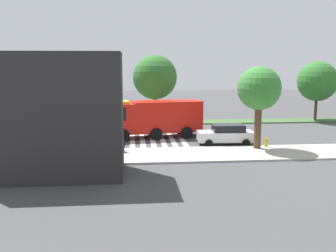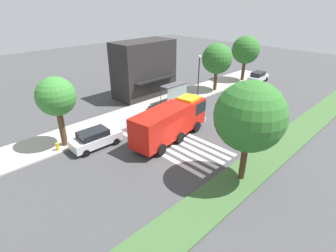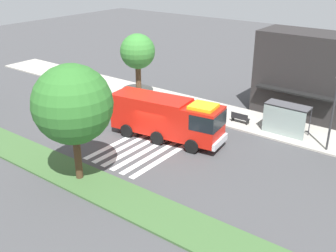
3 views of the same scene
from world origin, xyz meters
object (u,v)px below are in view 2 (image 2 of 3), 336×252
Objects in this scene: sidewalk_tree_west at (217,59)px; median_tree_west at (250,117)px; fire_truck at (172,120)px; bus_stop_shelter at (175,90)px; street_lamp at (199,73)px; parked_car_mid at (258,77)px; sidewalk_tree_far_west at (56,97)px; parked_car_west at (95,138)px; sidewalk_tree_center at (246,50)px; bench_near_shelter at (152,108)px; fire_hydrant at (57,147)px.

sidewalk_tree_west is 21.71m from median_tree_west.
median_tree_west reaches higher than fire_truck.
street_lamp is (3.70, -0.72, 1.70)m from bus_stop_shelter.
parked_car_mid is 32.76m from sidewalk_tree_far_west.
parked_car_west is at bearing -174.17° from sidewalk_tree_west.
bus_stop_shelter is at bearing 61.43° from median_tree_west.
sidewalk_tree_center is (15.94, -0.32, 3.18)m from bus_stop_shelter.
street_lamp reaches higher than parked_car_west.
street_lamp is 4.67m from sidewalk_tree_west.
fire_truck is at bearing 83.05° from median_tree_west.
sidewalk_tree_far_west reaches higher than parked_car_mid.
sidewalk_tree_far_west is 0.91× the size of sidewalk_tree_center.
street_lamp is at bearing 169.29° from parked_car_mid.
street_lamp is at bearing 50.07° from median_tree_west.
bus_stop_shelter is (-17.11, 2.52, 1.02)m from parked_car_mid.
bus_stop_shelter is (6.98, 6.23, -0.07)m from fire_truck.
street_lamp is (17.03, 1.80, 2.69)m from parked_car_west.
street_lamp reaches higher than bench_near_shelter.
sidewalk_tree_west reaches higher than street_lamp.
parked_car_mid is at bearing 25.91° from median_tree_west.
median_tree_west reaches higher than bench_near_shelter.
fire_hydrant is (-33.36, 1.70, -0.38)m from parked_car_mid.
parked_car_west is 3.41m from fire_hydrant.
street_lamp is at bearing -5.51° from bench_near_shelter.
median_tree_west is (5.31, -12.21, 4.36)m from parked_car_west.
median_tree_west is at bearing -157.14° from parked_car_mid.
parked_car_mid is at bearing 1.91° from parked_car_west.
fire_truck is 12.14m from street_lamp.
sidewalk_tree_center is 10.26× the size of fire_hydrant.
parked_car_west is 21.99m from sidewalk_tree_west.
parked_car_west is 0.63× the size of median_tree_west.
parked_car_mid is at bearing -61.99° from sidewalk_tree_center.
parked_car_west is at bearing -175.70° from sidewalk_tree_center.
sidewalk_tree_west is 7.73m from sidewalk_tree_center.
bus_stop_shelter reaches higher than parked_car_west.
street_lamp is 8.27× the size of fire_hydrant.
parked_car_mid is at bearing -3.89° from sidewalk_tree_far_west.
bench_near_shelter is at bearing 3.93° from fire_hydrant.
fire_hydrant is (-0.92, -0.50, -4.37)m from sidewalk_tree_far_west.
sidewalk_tree_far_west reaches higher than parked_car_west.
parked_car_west is at bearing -169.30° from bus_stop_shelter.
sidewalk_tree_west is at bearing 7.75° from parked_car_west.
bus_stop_shelter is at bearing 168.98° from street_lamp.
median_tree_west is at bearing -59.38° from fire_hydrant.
bench_near_shelter is 12.91m from sidewalk_tree_west.
parked_car_mid is 1.25× the size of bus_stop_shelter.
sidewalk_tree_west reaches higher than fire_hydrant.
fire_truck reaches higher than parked_car_mid.
sidewalk_tree_center is (22.92, 5.91, 3.11)m from fire_truck.
parked_car_west is at bearing -164.76° from bench_near_shelter.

